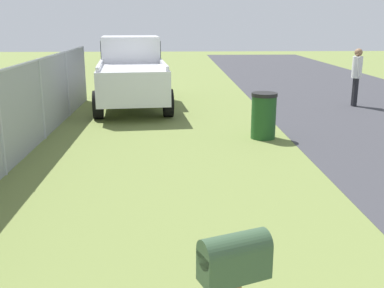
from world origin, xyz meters
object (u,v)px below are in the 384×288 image
mailbox (234,270)px  trash_bin (264,116)px  pedestrian (357,73)px  pickup_truck (131,69)px

mailbox → trash_bin: bearing=-34.1°
pedestrian → trash_bin: bearing=-127.6°
mailbox → trash_bin: 7.41m
pickup_truck → trash_bin: 5.51m
pickup_truck → pedestrian: bearing=-100.4°
mailbox → trash_bin: mailbox is taller
pickup_truck → trash_bin: size_ratio=5.49×
mailbox → pickup_truck: size_ratio=0.22×
pickup_truck → trash_bin: bearing=-148.8°
pickup_truck → pedestrian: pickup_truck is taller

